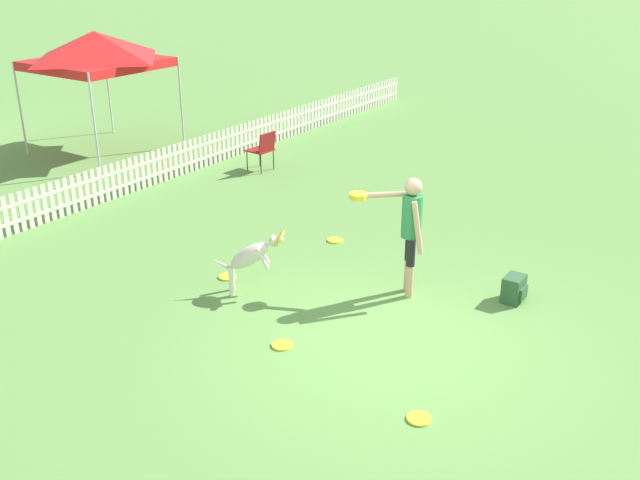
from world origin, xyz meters
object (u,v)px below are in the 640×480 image
(frisbee_near_handler, at_px, (419,419))
(frisbee_midfield, at_px, (282,345))
(handler_person, at_px, (408,222))
(frisbee_far_scatter, at_px, (227,277))
(frisbee_near_dog, at_px, (335,240))
(backpack_on_grass, at_px, (514,289))
(leaping_dog, at_px, (252,255))
(folding_chair_blue_left, at_px, (263,147))
(canopy_tent_main, at_px, (95,50))

(frisbee_near_handler, relative_size, frisbee_midfield, 1.00)
(handler_person, xyz_separation_m, frisbee_far_scatter, (-1.04, 2.42, -1.07))
(frisbee_near_dog, distance_m, backpack_on_grass, 3.25)
(leaping_dog, xyz_separation_m, folding_chair_blue_left, (4.70, 3.53, -0.06))
(leaping_dog, bearing_deg, frisbee_near_dog, 147.98)
(backpack_on_grass, bearing_deg, frisbee_near_dog, 82.85)
(canopy_tent_main, bearing_deg, backpack_on_grass, -100.43)
(folding_chair_blue_left, bearing_deg, leaping_dog, 40.73)
(handler_person, xyz_separation_m, canopy_tent_main, (2.62, 9.40, 1.27))
(frisbee_midfield, bearing_deg, folding_chair_blue_left, 40.19)
(frisbee_near_dog, distance_m, canopy_tent_main, 8.05)
(leaping_dog, xyz_separation_m, frisbee_near_dog, (2.26, 0.07, -0.57))
(frisbee_near_dog, distance_m, folding_chair_blue_left, 4.26)
(backpack_on_grass, bearing_deg, canopy_tent_main, 79.57)
(frisbee_near_handler, relative_size, folding_chair_blue_left, 0.30)
(handler_person, relative_size, folding_chair_blue_left, 1.98)
(handler_person, height_order, canopy_tent_main, canopy_tent_main)
(frisbee_far_scatter, xyz_separation_m, canopy_tent_main, (3.66, 6.98, 2.35))
(frisbee_near_dog, height_order, canopy_tent_main, canopy_tent_main)
(backpack_on_grass, bearing_deg, frisbee_far_scatter, 113.90)
(backpack_on_grass, relative_size, canopy_tent_main, 0.13)
(frisbee_midfield, xyz_separation_m, canopy_tent_main, (4.76, 8.83, 2.35))
(frisbee_near_dog, relative_size, folding_chair_blue_left, 0.30)
(frisbee_midfield, distance_m, frisbee_far_scatter, 2.15)
(handler_person, height_order, frisbee_midfield, handler_person)
(frisbee_midfield, height_order, folding_chair_blue_left, folding_chair_blue_left)
(frisbee_far_scatter, relative_size, backpack_on_grass, 0.70)
(frisbee_near_handler, height_order, frisbee_far_scatter, same)
(frisbee_far_scatter, xyz_separation_m, folding_chair_blue_left, (4.52, 2.90, 0.51))
(leaping_dog, relative_size, canopy_tent_main, 0.35)
(leaping_dog, bearing_deg, handler_person, 90.33)
(leaping_dog, distance_m, frisbee_midfield, 1.63)
(handler_person, bearing_deg, frisbee_far_scatter, 79.38)
(leaping_dog, distance_m, backpack_on_grass, 3.68)
(handler_person, bearing_deg, canopy_tent_main, 40.57)
(canopy_tent_main, bearing_deg, handler_person, -105.58)
(leaping_dog, xyz_separation_m, canopy_tent_main, (3.83, 7.61, 1.78))
(frisbee_near_dog, height_order, backpack_on_grass, backpack_on_grass)
(frisbee_near_handler, distance_m, backpack_on_grass, 3.15)
(canopy_tent_main, bearing_deg, folding_chair_blue_left, -78.09)
(leaping_dog, distance_m, frisbee_near_dog, 2.33)
(handler_person, bearing_deg, frisbee_midfield, 131.23)
(frisbee_midfield, distance_m, folding_chair_blue_left, 7.37)
(backpack_on_grass, height_order, folding_chair_blue_left, folding_chair_blue_left)
(handler_person, xyz_separation_m, leaping_dog, (-1.21, 1.79, -0.50))
(folding_chair_blue_left, bearing_deg, frisbee_near_handler, 52.53)
(frisbee_near_handler, xyz_separation_m, frisbee_midfield, (0.37, 2.08, 0.00))
(folding_chair_blue_left, bearing_deg, handler_person, 60.56)
(handler_person, xyz_separation_m, frisbee_near_handler, (-2.50, -1.51, -1.07))
(folding_chair_blue_left, xyz_separation_m, canopy_tent_main, (-0.86, 4.08, 1.84))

